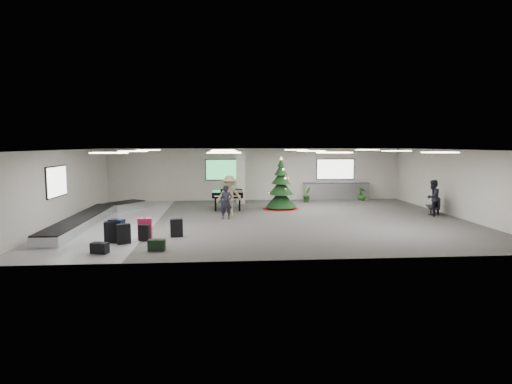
{
  "coord_description": "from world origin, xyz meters",
  "views": [
    {
      "loc": [
        -2.06,
        -19.32,
        3.42
      ],
      "look_at": [
        -0.46,
        1.0,
        1.17
      ],
      "focal_mm": 30.0,
      "sensor_mm": 36.0,
      "label": 1
    }
  ],
  "objects": [
    {
      "name": "pink_suitcase",
      "position": [
        -4.89,
        -3.74,
        0.39
      ],
      "size": [
        0.51,
        0.3,
        0.8
      ],
      "rotation": [
        0.0,
        0.0,
        0.04
      ],
      "color": "#E51D55",
      "rests_on": "ground"
    },
    {
      "name": "navy_suitcase",
      "position": [
        -5.8,
        -4.15,
        0.41
      ],
      "size": [
        0.6,
        0.47,
        0.84
      ],
      "rotation": [
        0.0,
        0.0,
        -0.34
      ],
      "color": "black",
      "rests_on": "ground"
    },
    {
      "name": "traveler_bench",
      "position": [
        8.17,
        0.63,
        0.86
      ],
      "size": [
        1.06,
        1.0,
        1.73
      ],
      "primitive_type": "imported",
      "rotation": [
        0.0,
        0.0,
        3.7
      ],
      "color": "black",
      "rests_on": "ground"
    },
    {
      "name": "bench",
      "position": [
        8.27,
        0.59,
        0.51
      ],
      "size": [
        0.95,
        1.5,
        0.9
      ],
      "rotation": [
        0.0,
        0.0,
        -0.35
      ],
      "color": "black",
      "rests_on": "ground"
    },
    {
      "name": "traveler_b",
      "position": [
        -1.73,
        1.28,
        0.97
      ],
      "size": [
        1.28,
        0.76,
        1.95
      ],
      "primitive_type": "imported",
      "rotation": [
        0.0,
        0.0,
        -0.03
      ],
      "color": "#877553",
      "rests_on": "ground"
    },
    {
      "name": "suitcase_3",
      "position": [
        -3.79,
        -3.43,
        0.34
      ],
      "size": [
        0.49,
        0.32,
        0.7
      ],
      "rotation": [
        0.0,
        0.0,
        0.18
      ],
      "color": "black",
      "rests_on": "ground"
    },
    {
      "name": "suitcase_5",
      "position": [
        -5.95,
        -4.24,
        0.37
      ],
      "size": [
        0.53,
        0.34,
        0.77
      ],
      "rotation": [
        0.0,
        0.0,
        0.15
      ],
      "color": "black",
      "rests_on": "ground"
    },
    {
      "name": "room_envelope",
      "position": [
        -0.38,
        0.67,
        2.33
      ],
      "size": [
        18.02,
        14.02,
        3.21
      ],
      "color": "beige",
      "rests_on": "ground"
    },
    {
      "name": "ground",
      "position": [
        0.0,
        0.0,
        0.0
      ],
      "size": [
        18.0,
        18.0,
        0.0
      ],
      "primitive_type": "plane",
      "color": "#3D3A37",
      "rests_on": "ground"
    },
    {
      "name": "grand_piano",
      "position": [
        -1.79,
        3.24,
        0.83
      ],
      "size": [
        1.63,
        2.07,
        1.17
      ],
      "rotation": [
        0.0,
        0.0,
        -0.02
      ],
      "color": "black",
      "rests_on": "ground"
    },
    {
      "name": "service_counter",
      "position": [
        5.0,
        6.65,
        0.55
      ],
      "size": [
        4.05,
        0.65,
        1.08
      ],
      "color": "silver",
      "rests_on": "ground"
    },
    {
      "name": "suitcase_1",
      "position": [
        -4.86,
        -4.05,
        0.29
      ],
      "size": [
        0.42,
        0.29,
        0.6
      ],
      "rotation": [
        0.0,
        0.0,
        -0.27
      ],
      "color": "black",
      "rests_on": "ground"
    },
    {
      "name": "green_duffel",
      "position": [
        -4.21,
        -5.5,
        0.18
      ],
      "size": [
        0.55,
        0.3,
        0.38
      ],
      "rotation": [
        0.0,
        0.0,
        -0.05
      ],
      "color": "black",
      "rests_on": "ground"
    },
    {
      "name": "black_duffel",
      "position": [
        -5.95,
        -5.76,
        0.17
      ],
      "size": [
        0.59,
        0.44,
        0.37
      ],
      "rotation": [
        0.0,
        0.0,
        -0.31
      ],
      "color": "black",
      "rests_on": "ground"
    },
    {
      "name": "potted_plant_left",
      "position": [
        2.97,
        5.76,
        0.46
      ],
      "size": [
        0.6,
        0.64,
        0.92
      ],
      "primitive_type": "imported",
      "rotation": [
        0.0,
        0.0,
        1.07
      ],
      "color": "#173A12",
      "rests_on": "ground"
    },
    {
      "name": "traveler_a",
      "position": [
        -1.9,
        0.28,
        0.78
      ],
      "size": [
        0.59,
        0.41,
        1.56
      ],
      "primitive_type": "imported",
      "rotation": [
        0.0,
        0.0,
        -0.06
      ],
      "color": "black",
      "rests_on": "ground"
    },
    {
      "name": "baggage_carousel",
      "position": [
        -7.84,
        -0.08,
        0.21
      ],
      "size": [
        2.28,
        9.71,
        0.43
      ],
      "color": "silver",
      "rests_on": "ground"
    },
    {
      "name": "suitcase_0",
      "position": [
        -5.5,
        -4.45,
        0.35
      ],
      "size": [
        0.51,
        0.42,
        0.72
      ],
      "rotation": [
        0.0,
        0.0,
        0.46
      ],
      "color": "black",
      "rests_on": "ground"
    },
    {
      "name": "christmas_tree",
      "position": [
        1.06,
        3.19,
        0.96
      ],
      "size": [
        1.98,
        1.98,
        2.82
      ],
      "color": "maroon",
      "rests_on": "ground"
    },
    {
      "name": "potted_plant_right",
      "position": [
        6.51,
        6.25,
        0.39
      ],
      "size": [
        0.62,
        0.62,
        0.79
      ],
      "primitive_type": "imported",
      "rotation": [
        0.0,
        0.0,
        2.27
      ],
      "color": "#173A12",
      "rests_on": "ground"
    }
  ]
}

